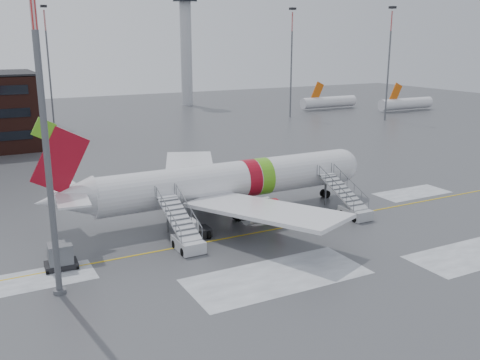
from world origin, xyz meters
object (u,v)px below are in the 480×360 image
airliner (222,182)px  light_mast_near (44,127)px  airstair_aft (185,235)px  airstair_fwd (351,206)px  uld_container (61,257)px  pushback_tug (192,230)px

airliner → light_mast_near: light_mast_near is taller
airstair_aft → airliner: bearing=43.7°
airliner → airstair_fwd: (11.29, -6.54, -2.35)m
uld_container → light_mast_near: (-0.89, -4.39, 10.91)m
airliner → uld_container: size_ratio=13.58×
airstair_fwd → light_mast_near: light_mast_near is taller
airstair_aft → light_mast_near: bearing=-160.6°
airliner → light_mast_near: size_ratio=1.54×
light_mast_near → airstair_aft: bearing=19.4°
airliner → airstair_aft: bearing=-136.3°
airstair_fwd → airliner: bearing=149.9°
uld_container → airstair_fwd: bearing=-0.9°
airliner → pushback_tug: airliner is taller
airliner → uld_container: airliner is taller
airstair_fwd → airstair_aft: size_ratio=1.00×
airstair_fwd → uld_container: 28.40m
airstair_fwd → uld_container: airstair_fwd is taller
airstair_fwd → uld_container: bearing=179.1°
airstair_aft → uld_container: size_ratio=2.98×
airliner → pushback_tug: 7.84m
airliner → uld_container: 18.33m
pushback_tug → airliner: bearing=41.6°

